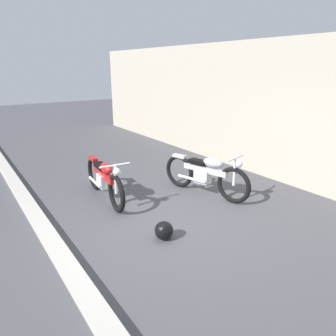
# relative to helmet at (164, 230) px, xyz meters

# --- Properties ---
(ground_plane) EXTENTS (40.00, 40.00, 0.00)m
(ground_plane) POSITION_rel_helmet_xyz_m (-0.41, 0.35, -0.14)
(ground_plane) COLOR #47474C
(building_wall) EXTENTS (18.00, 0.30, 3.09)m
(building_wall) POSITION_rel_helmet_xyz_m (-0.41, 3.71, 1.40)
(building_wall) COLOR #B2A893
(building_wall) RESTS_ON ground_plane
(curb_strip) EXTENTS (18.00, 0.24, 0.12)m
(curb_strip) POSITION_rel_helmet_xyz_m (-0.41, -1.45, -0.08)
(curb_strip) COLOR #B7B2A8
(curb_strip) RESTS_ON ground_plane
(helmet) EXTENTS (0.28, 0.28, 0.28)m
(helmet) POSITION_rel_helmet_xyz_m (0.00, 0.00, 0.00)
(helmet) COLOR black
(helmet) RESTS_ON ground_plane
(motorcycle_silver) EXTENTS (1.98, 0.75, 0.91)m
(motorcycle_silver) POSITION_rel_helmet_xyz_m (-1.00, 1.67, 0.30)
(motorcycle_silver) COLOR black
(motorcycle_silver) RESTS_ON ground_plane
(motorcycle_red) EXTENTS (1.99, 0.55, 0.89)m
(motorcycle_red) POSITION_rel_helmet_xyz_m (-1.90, -0.12, 0.29)
(motorcycle_red) COLOR black
(motorcycle_red) RESTS_ON ground_plane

